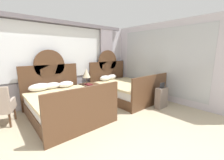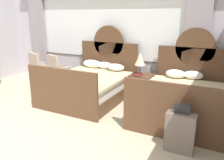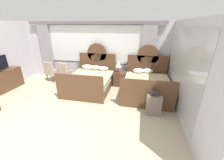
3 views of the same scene
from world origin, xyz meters
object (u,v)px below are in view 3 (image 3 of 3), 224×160
bed_near_window (91,80)px  table_lamp_on_nightstand (118,63)px  book_on_nightstand (118,73)px  armchair_by_window_centre (52,71)px  suitcase_on_floor (154,105)px  nightstand_between_beds (120,79)px  bed_near_mirror (146,85)px  armchair_by_window_left (66,72)px

bed_near_window → table_lamp_on_nightstand: bearing=30.6°
book_on_nightstand → armchair_by_window_centre: 3.15m
book_on_nightstand → suitcase_on_floor: (1.41, -1.89, -0.30)m
table_lamp_on_nightstand → book_on_nightstand: 0.39m
bed_near_window → nightstand_between_beds: (1.14, 0.61, -0.06)m
bed_near_mirror → armchair_by_window_centre: bearing=174.5°
nightstand_between_beds → book_on_nightstand: 0.34m
armchair_by_window_centre → bed_near_window: bearing=-11.2°
bed_near_mirror → table_lamp_on_nightstand: bearing=152.1°
bed_near_mirror → armchair_by_window_centre: (-4.37, 0.42, 0.15)m
nightstand_between_beds → armchair_by_window_centre: armchair_by_window_centre is taller
nightstand_between_beds → suitcase_on_floor: suitcase_on_floor is taller
bed_near_mirror → suitcase_on_floor: (0.19, -1.37, -0.04)m
nightstand_between_beds → book_on_nightstand: book_on_nightstand is taller
bed_near_mirror → armchair_by_window_centre: size_ratio=2.26×
nightstand_between_beds → armchair_by_window_left: size_ratio=0.63×
bed_near_window → nightstand_between_beds: bearing=28.3°
bed_near_mirror → armchair_by_window_centre: bed_near_mirror is taller
book_on_nightstand → suitcase_on_floor: size_ratio=0.33×
armchair_by_window_left → book_on_nightstand: bearing=2.2°
table_lamp_on_nightstand → suitcase_on_floor: table_lamp_on_nightstand is taller
armchair_by_window_centre → book_on_nightstand: bearing=1.7°
table_lamp_on_nightstand → armchair_by_window_centre: (-3.15, -0.22, -0.48)m
armchair_by_window_centre → table_lamp_on_nightstand: bearing=4.0°
book_on_nightstand → bed_near_window: bearing=-154.5°
table_lamp_on_nightstand → armchair_by_window_centre: table_lamp_on_nightstand is taller
bed_near_window → armchair_by_window_centre: bearing=168.8°
book_on_nightstand → armchair_by_window_centre: armchair_by_window_centre is taller
bed_near_mirror → table_lamp_on_nightstand: size_ratio=3.87×
bed_near_window → book_on_nightstand: bed_near_window is taller
table_lamp_on_nightstand → armchair_by_window_left: bearing=-174.9°
table_lamp_on_nightstand → book_on_nightstand: size_ratio=2.14×
bed_near_window → table_lamp_on_nightstand: bed_near_window is taller
book_on_nightstand → nightstand_between_beds: bearing=53.2°
bed_near_mirror → suitcase_on_floor: bearing=-81.9°
bed_near_window → suitcase_on_floor: (2.48, -1.39, -0.04)m
bed_near_mirror → nightstand_between_beds: 1.30m
book_on_nightstand → armchair_by_window_left: size_ratio=0.27×
bed_near_mirror → suitcase_on_floor: bed_near_mirror is taller
armchair_by_window_centre → suitcase_on_floor: size_ratio=1.21×
bed_near_window → table_lamp_on_nightstand: (1.07, 0.63, 0.63)m
bed_near_mirror → table_lamp_on_nightstand: (-1.21, 0.64, 0.63)m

